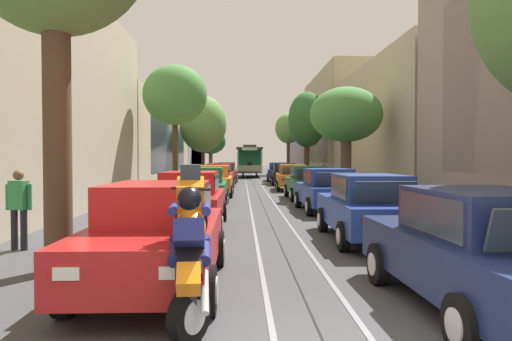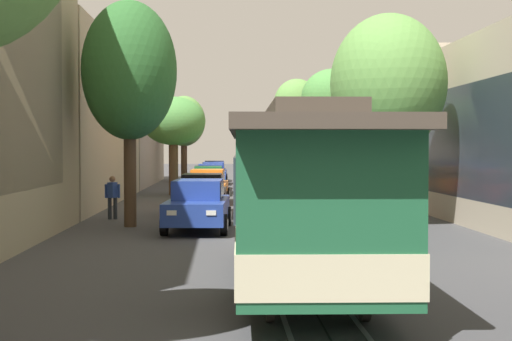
% 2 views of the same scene
% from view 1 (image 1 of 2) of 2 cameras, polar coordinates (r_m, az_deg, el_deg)
% --- Properties ---
extents(ground_plane, '(173.79, 173.79, 0.00)m').
position_cam_1_polar(ground_plane, '(31.86, -0.19, -1.99)').
color(ground_plane, '#424244').
extents(trolley_track_rails, '(1.14, 77.51, 0.01)m').
position_cam_1_polar(trolley_track_rails, '(36.80, -0.40, -1.50)').
color(trolley_track_rails, gray).
rests_on(trolley_track_rails, ground).
extents(building_facade_left, '(5.66, 69.21, 8.06)m').
position_cam_1_polar(building_facade_left, '(36.40, -14.83, 4.09)').
color(building_facade_left, '#BCAD93').
rests_on(building_facade_left, ground).
extents(building_facade_right, '(5.64, 69.21, 10.03)m').
position_cam_1_polar(building_facade_right, '(36.39, 13.80, 5.55)').
color(building_facade_right, gray).
rests_on(building_facade_right, ground).
extents(parked_car_red_near_left, '(2.01, 4.36, 1.58)m').
position_cam_1_polar(parked_car_red_near_left, '(7.37, -12.03, -7.65)').
color(parked_car_red_near_left, red).
rests_on(parked_car_red_near_left, ground).
extents(parked_car_red_second_left, '(2.02, 4.37, 1.58)m').
position_cam_1_polar(parked_car_red_second_left, '(13.35, -8.07, -3.50)').
color(parked_car_red_second_left, red).
rests_on(parked_car_red_second_left, ground).
extents(parked_car_green_mid_left, '(2.03, 4.37, 1.58)m').
position_cam_1_polar(parked_car_green_mid_left, '(19.16, -6.37, -1.96)').
color(parked_car_green_mid_left, '#1E6038').
rests_on(parked_car_green_mid_left, ground).
extents(parked_car_orange_fourth_left, '(2.01, 4.37, 1.58)m').
position_cam_1_polar(parked_car_orange_fourth_left, '(24.30, -5.11, -1.21)').
color(parked_car_orange_fourth_left, orange).
rests_on(parked_car_orange_fourth_left, ground).
extents(parked_car_red_fifth_left, '(2.08, 4.39, 1.58)m').
position_cam_1_polar(parked_car_red_fifth_left, '(30.44, -4.57, -0.65)').
color(parked_car_red_fifth_left, red).
rests_on(parked_car_red_fifth_left, ground).
extents(parked_car_maroon_sixth_left, '(2.10, 4.40, 1.58)m').
position_cam_1_polar(parked_car_maroon_sixth_left, '(36.04, -3.92, -0.31)').
color(parked_car_maroon_sixth_left, maroon).
rests_on(parked_car_maroon_sixth_left, ground).
extents(parked_car_teal_far_left, '(2.10, 4.40, 1.58)m').
position_cam_1_polar(parked_car_teal_far_left, '(42.20, -3.64, -0.03)').
color(parked_car_teal_far_left, '#196B70').
rests_on(parked_car_teal_far_left, ground).
extents(parked_car_navy_near_right, '(2.07, 4.39, 1.58)m').
position_cam_1_polar(parked_car_navy_near_right, '(6.66, 25.80, -8.76)').
color(parked_car_navy_near_right, '#19234C').
rests_on(parked_car_navy_near_right, ground).
extents(parked_car_blue_second_right, '(2.03, 4.38, 1.58)m').
position_cam_1_polar(parked_car_blue_second_right, '(11.47, 13.62, -4.36)').
color(parked_car_blue_second_right, '#233D93').
rests_on(parked_car_blue_second_right, ground).
extents(parked_car_blue_mid_right, '(2.08, 4.39, 1.58)m').
position_cam_1_polar(parked_car_blue_mid_right, '(17.33, 8.69, -2.34)').
color(parked_car_blue_mid_right, '#233D93').
rests_on(parked_car_blue_mid_right, ground).
extents(parked_car_green_fourth_right, '(2.02, 4.37, 1.58)m').
position_cam_1_polar(parked_car_green_fourth_right, '(22.37, 6.36, -1.46)').
color(parked_car_green_fourth_right, '#1E6038').
rests_on(parked_car_green_fourth_right, ground).
extents(parked_car_orange_fifth_right, '(2.11, 4.41, 1.58)m').
position_cam_1_polar(parked_car_orange_fifth_right, '(28.50, 4.40, -0.80)').
color(parked_car_orange_fifth_right, orange).
rests_on(parked_car_orange_fifth_right, ground).
extents(parked_car_black_sixth_right, '(2.05, 4.38, 1.58)m').
position_cam_1_polar(parked_car_black_sixth_right, '(34.31, 3.47, -0.40)').
color(parked_car_black_sixth_right, black).
rests_on(parked_car_black_sixth_right, ground).
extents(parked_car_blue_far_right, '(2.14, 4.42, 1.58)m').
position_cam_1_polar(parked_car_blue_far_right, '(39.51, 2.75, -0.14)').
color(parked_car_blue_far_right, '#233D93').
rests_on(parked_car_blue_far_right, ground).
extents(street_tree_kerb_left_second, '(3.30, 3.09, 6.76)m').
position_cam_1_polar(street_tree_kerb_left_second, '(24.70, -9.86, 9.00)').
color(street_tree_kerb_left_second, '#4C3826').
rests_on(street_tree_kerb_left_second, ground).
extents(street_tree_kerb_left_mid, '(3.82, 4.20, 7.02)m').
position_cam_1_polar(street_tree_kerb_left_mid, '(38.42, -6.49, 5.63)').
color(street_tree_kerb_left_mid, '#4C3826').
rests_on(street_tree_kerb_left_mid, ground).
extents(street_tree_kerb_left_fourth, '(3.45, 2.95, 5.32)m').
position_cam_1_polar(street_tree_kerb_left_fourth, '(53.89, -5.56, 3.52)').
color(street_tree_kerb_left_fourth, brown).
rests_on(street_tree_kerb_left_fourth, ground).
extents(street_tree_kerb_right_second, '(3.52, 3.03, 5.40)m').
position_cam_1_polar(street_tree_kerb_right_second, '(23.11, 10.96, 6.56)').
color(street_tree_kerb_right_second, brown).
rests_on(street_tree_kerb_right_second, ground).
extents(street_tree_kerb_right_mid, '(3.08, 3.34, 7.38)m').
position_cam_1_polar(street_tree_kerb_right_mid, '(38.72, 6.25, 6.14)').
color(street_tree_kerb_right_mid, '#4C3826').
rests_on(street_tree_kerb_right_mid, ground).
extents(street_tree_kerb_right_fourth, '(3.01, 3.02, 7.11)m').
position_cam_1_polar(street_tree_kerb_right_fourth, '(53.89, 3.96, 5.11)').
color(street_tree_kerb_right_fourth, '#4C3826').
rests_on(street_tree_kerb_right_fourth, ground).
extents(cable_car_trolley, '(2.76, 9.17, 3.28)m').
position_cam_1_polar(cable_car_trolley, '(49.10, -0.75, 1.20)').
color(cable_car_trolley, '#1E5B38').
rests_on(cable_car_trolley, ground).
extents(motorcycle_with_rider, '(0.53, 1.83, 1.90)m').
position_cam_1_polar(motorcycle_with_rider, '(5.38, -8.03, -8.97)').
color(motorcycle_with_rider, black).
rests_on(motorcycle_with_rider, ground).
extents(pedestrian_on_left_pavement, '(0.55, 0.30, 1.72)m').
position_cam_1_polar(pedestrian_on_left_pavement, '(11.17, -26.98, -3.76)').
color(pedestrian_on_left_pavement, black).
rests_on(pedestrian_on_left_pavement, ground).
extents(pedestrian_on_right_pavement, '(0.55, 0.41, 1.57)m').
position_cam_1_polar(pedestrian_on_right_pavement, '(36.33, 8.27, -0.17)').
color(pedestrian_on_right_pavement, '#282D38').
rests_on(pedestrian_on_right_pavement, ground).
extents(fire_hydrant, '(0.40, 0.22, 0.84)m').
position_cam_1_polar(fire_hydrant, '(12.90, -14.72, -5.39)').
color(fire_hydrant, gold).
rests_on(fire_hydrant, ground).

